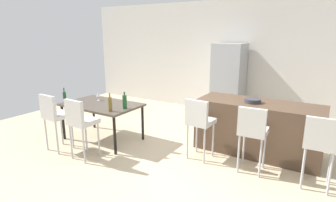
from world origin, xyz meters
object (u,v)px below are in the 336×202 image
wine_bottle_inner (65,97)px  wine_bottle_end (110,104)px  dining_table (102,107)px  bar_chair_middle (253,129)px  bar_chair_right (320,141)px  dining_chair_near (54,114)px  fruit_bowl (252,101)px  bar_chair_left (199,120)px  dining_chair_far (80,120)px  refrigerator (228,81)px  wine_glass_middle (98,94)px  kitchen_island (257,128)px  wine_bottle_left (125,102)px

wine_bottle_inner → wine_bottle_end: bearing=2.3°
dining_table → bar_chair_middle: bearing=4.1°
bar_chair_right → dining_chair_near: same height
fruit_bowl → dining_table: bearing=-160.9°
bar_chair_left → dining_chair_far: size_ratio=1.00×
bar_chair_middle → refrigerator: (-1.31, 2.60, 0.22)m
wine_glass_middle → refrigerator: size_ratio=0.09×
bar_chair_left → dining_table: (-2.00, -0.21, -0.02)m
dining_table → fruit_bowl: 2.84m
fruit_bowl → kitchen_island: bearing=29.8°
dining_table → refrigerator: bearing=60.7°
dining_chair_far → fruit_bowl: size_ratio=3.74×
wine_bottle_inner → bar_chair_left: bearing=11.8°
dining_chair_far → wine_bottle_inner: same height
wine_bottle_end → wine_glass_middle: wine_bottle_end is taller
bar_chair_middle → wine_bottle_inner: same height
dining_table → refrigerator: 3.23m
kitchen_island → bar_chair_middle: bar_chair_middle is taller
kitchen_island → wine_bottle_end: (-2.26, -1.29, 0.41)m
dining_chair_far → dining_chair_near: bearing=180.0°
bar_chair_left → refrigerator: (-0.43, 2.60, 0.22)m
dining_table → wine_bottle_left: size_ratio=4.78×
dining_chair_near → wine_glass_middle: size_ratio=6.03×
wine_bottle_end → dining_chair_far: bearing=-108.9°
bar_chair_left → wine_bottle_left: (-1.39, -0.23, 0.17)m
refrigerator → fruit_bowl: size_ratio=6.56×
wine_bottle_end → dining_table: bearing=149.7°
bar_chair_middle → dining_chair_far: 2.75m
bar_chair_right → wine_bottle_inner: same height
bar_chair_right → dining_table: bar_chair_right is taller
bar_chair_left → wine_bottle_end: bearing=-161.2°
dining_table → wine_bottle_end: (0.51, -0.30, 0.19)m
wine_glass_middle → fruit_bowl: (2.92, 0.76, 0.09)m
dining_chair_far → wine_bottle_inner: 1.10m
dining_table → wine_bottle_end: bearing=-30.3°
wine_bottle_left → dining_chair_near: bearing=-140.1°
kitchen_island → bar_chair_middle: (0.10, -0.78, 0.24)m
wine_bottle_end → refrigerator: refrigerator is taller
bar_chair_right → wine_glass_middle: 4.02m
dining_table → wine_glass_middle: 0.35m
wine_bottle_inner → fruit_bowl: bearing=21.0°
dining_table → dining_chair_far: size_ratio=1.42×
dining_table → dining_chair_near: (-0.34, -0.83, 0.02)m
dining_chair_far → fruit_bowl: (2.33, 1.75, 0.26)m
wine_bottle_left → wine_glass_middle: bearing=167.7°
bar_chair_left → wine_bottle_end: wine_bottle_end is taller
kitchen_island → dining_chair_far: (-2.44, -1.81, 0.24)m
wine_bottle_inner → wine_glass_middle: bearing=52.1°
bar_chair_middle → wine_bottle_end: bearing=-167.9°
dining_table → refrigerator: size_ratio=0.81×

